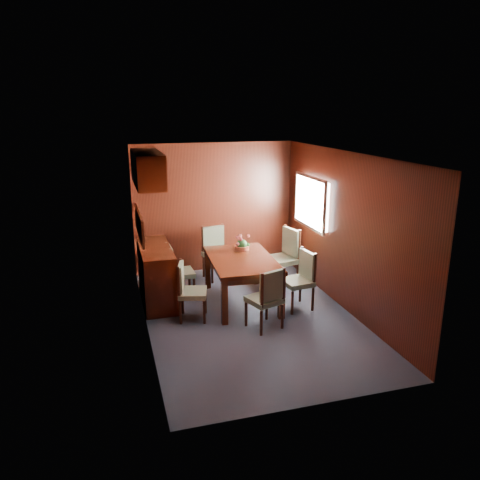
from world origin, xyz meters
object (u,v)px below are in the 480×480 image
object	(u,v)px
sideboard	(156,274)
flower_centerpiece	(242,243)
chair_head	(268,296)
chair_left_near	(188,288)
chair_right_near	(301,276)
dining_table	(242,264)

from	to	relation	value
sideboard	flower_centerpiece	bearing A→B (deg)	-1.14
chair_head	sideboard	bearing A→B (deg)	114.45
chair_left_near	flower_centerpiece	xyz separation A→B (m)	(1.05, 0.79, 0.37)
chair_right_near	flower_centerpiece	world-z (taller)	flower_centerpiece
chair_left_near	flower_centerpiece	bearing A→B (deg)	141.37
dining_table	chair_left_near	bearing A→B (deg)	-155.05
chair_head	chair_left_near	bearing A→B (deg)	128.54
sideboard	chair_left_near	bearing A→B (deg)	-65.58
sideboard	dining_table	distance (m)	1.38
chair_head	flower_centerpiece	bearing A→B (deg)	69.27
dining_table	sideboard	bearing A→B (deg)	164.09
chair_right_near	chair_head	world-z (taller)	chair_right_near
chair_left_near	chair_right_near	bearing A→B (deg)	102.15
chair_right_near	flower_centerpiece	bearing A→B (deg)	31.83
chair_head	flower_centerpiece	xyz separation A→B (m)	(0.05, 1.43, 0.36)
chair_left_near	flower_centerpiece	size ratio (longest dim) A/B	3.40
chair_right_near	sideboard	bearing A→B (deg)	59.96
chair_left_near	chair_head	bearing A→B (deg)	71.82
sideboard	chair_right_near	bearing A→B (deg)	-22.71
chair_head	chair_right_near	bearing A→B (deg)	18.58
dining_table	chair_left_near	distance (m)	1.01
sideboard	chair_head	xyz separation A→B (m)	(1.37, -1.45, 0.05)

